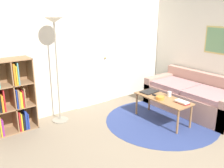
# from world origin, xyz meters

# --- Properties ---
(wall_back) EXTENTS (7.52, 0.11, 2.60)m
(wall_back) POSITION_xyz_m (0.01, 2.82, 1.29)
(wall_back) COLOR silver
(wall_back) RESTS_ON ground_plane
(wall_right) EXTENTS (0.08, 5.80, 2.60)m
(wall_right) POSITION_xyz_m (2.28, 1.40, 1.30)
(wall_right) COLOR silver
(wall_right) RESTS_ON ground_plane
(rug) EXTENTS (2.05, 2.05, 0.01)m
(rug) POSITION_xyz_m (0.92, 1.35, 0.00)
(rug) COLOR navy
(rug) RESTS_ON ground_plane
(floor_lamp) EXTENTS (0.33, 0.33, 1.86)m
(floor_lamp) POSITION_xyz_m (-0.56, 2.49, 1.56)
(floor_lamp) COLOR gray
(floor_lamp) RESTS_ON ground_plane
(couch) EXTENTS (0.91, 1.89, 0.73)m
(couch) POSITION_xyz_m (1.84, 1.31, 0.27)
(couch) COLOR tan
(couch) RESTS_ON ground_plane
(coffee_table) EXTENTS (0.43, 1.07, 0.45)m
(coffee_table) POSITION_xyz_m (0.93, 1.36, 0.40)
(coffee_table) COLOR #996B42
(coffee_table) RESTS_ON ground_plane
(laptop) EXTENTS (0.34, 0.25, 0.02)m
(laptop) POSITION_xyz_m (0.96, 1.73, 0.46)
(laptop) COLOR black
(laptop) RESTS_ON coffee_table
(bowl) EXTENTS (0.15, 0.15, 0.05)m
(bowl) POSITION_xyz_m (0.83, 1.33, 0.48)
(bowl) COLOR orange
(bowl) RESTS_ON coffee_table
(book_stack_on_table) EXTENTS (0.13, 0.24, 0.04)m
(book_stack_on_table) POSITION_xyz_m (0.98, 0.98, 0.47)
(book_stack_on_table) COLOR #B21E23
(book_stack_on_table) RESTS_ON coffee_table
(cup) EXTENTS (0.07, 0.07, 0.09)m
(cup) POSITION_xyz_m (1.08, 1.34, 0.49)
(cup) COLOR white
(cup) RESTS_ON coffee_table
(remote) EXTENTS (0.06, 0.18, 0.02)m
(remote) POSITION_xyz_m (0.89, 1.48, 0.46)
(remote) COLOR black
(remote) RESTS_ON coffee_table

